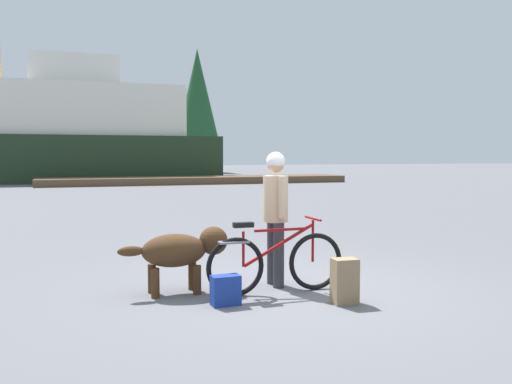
% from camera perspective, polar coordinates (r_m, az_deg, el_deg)
% --- Properties ---
extents(ground_plane, '(160.00, 160.00, 0.00)m').
position_cam_1_polar(ground_plane, '(6.92, 3.16, -10.17)').
color(ground_plane, slate).
extents(bicycle, '(1.76, 0.44, 0.91)m').
position_cam_1_polar(bicycle, '(6.67, 2.04, -7.30)').
color(bicycle, black).
rests_on(bicycle, ground_plane).
extents(person_cyclist, '(0.32, 0.53, 1.72)m').
position_cam_1_polar(person_cyclist, '(6.97, 2.06, -1.42)').
color(person_cyclist, '#333338').
rests_on(person_cyclist, ground_plane).
extents(dog, '(1.34, 0.47, 0.80)m').
position_cam_1_polar(dog, '(6.72, -7.78, -6.05)').
color(dog, '#472D19').
rests_on(dog, ground_plane).
extents(backpack, '(0.29, 0.22, 0.51)m').
position_cam_1_polar(backpack, '(6.33, 9.24, -9.17)').
color(backpack, '#8C7251').
rests_on(backpack, ground_plane).
extents(handbag_pannier, '(0.33, 0.19, 0.34)m').
position_cam_1_polar(handbag_pannier, '(6.21, -3.20, -10.21)').
color(handbag_pannier, navy).
rests_on(handbag_pannier, ground_plane).
extents(dock_pier, '(17.82, 3.00, 0.40)m').
position_cam_1_polar(dock_pier, '(32.22, -6.13, 1.25)').
color(dock_pier, brown).
rests_on(dock_pier, ground_plane).
extents(ferry_boat, '(22.04, 7.84, 8.45)m').
position_cam_1_polar(ferry_boat, '(37.47, -21.55, 5.57)').
color(ferry_boat, '#1E331E').
rests_on(ferry_boat, ground_plane).
extents(pine_tree_center, '(4.01, 4.01, 10.26)m').
position_cam_1_polar(pine_tree_center, '(51.40, -20.41, 8.75)').
color(pine_tree_center, '#4C331E').
rests_on(pine_tree_center, ground_plane).
extents(pine_tree_far_right, '(4.29, 4.29, 11.61)m').
position_cam_1_polar(pine_tree_far_right, '(52.50, -6.13, 9.70)').
color(pine_tree_far_right, '#4C331E').
rests_on(pine_tree_far_right, ground_plane).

